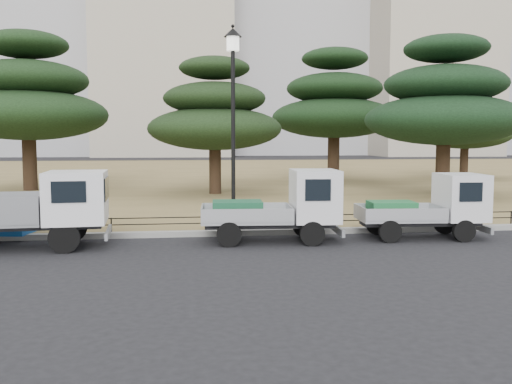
{
  "coord_description": "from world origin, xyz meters",
  "views": [
    {
      "loc": [
        -1.97,
        -13.46,
        2.73
      ],
      "look_at": [
        0.0,
        2.0,
        1.3
      ],
      "focal_mm": 40.0,
      "sensor_mm": 36.0,
      "label": 1
    }
  ],
  "objects": [
    {
      "name": "ground",
      "position": [
        0.0,
        0.0,
        0.0
      ],
      "size": [
        220.0,
        220.0,
        0.0
      ],
      "primitive_type": "plane",
      "color": "black"
    },
    {
      "name": "lawn",
      "position": [
        0.0,
        30.6,
        0.07
      ],
      "size": [
        120.0,
        56.0,
        0.15
      ],
      "primitive_type": "cube",
      "color": "olive",
      "rests_on": "ground"
    },
    {
      "name": "curb",
      "position": [
        0.0,
        2.6,
        0.08
      ],
      "size": [
        120.0,
        0.25,
        0.16
      ],
      "primitive_type": "cube",
      "color": "gray",
      "rests_on": "ground"
    },
    {
      "name": "truck_large",
      "position": [
        -5.86,
        1.33,
        1.07
      ],
      "size": [
        4.53,
        2.03,
        1.93
      ],
      "rotation": [
        0.0,
        0.0,
        0.06
      ],
      "color": "black",
      "rests_on": "ground"
    },
    {
      "name": "truck_kei_front",
      "position": [
        0.63,
        1.51,
        0.96
      ],
      "size": [
        3.72,
        1.77,
        1.93
      ],
      "rotation": [
        0.0,
        0.0,
        -0.06
      ],
      "color": "black",
      "rests_on": "ground"
    },
    {
      "name": "truck_kei_rear",
      "position": [
        4.83,
        1.5,
        0.89
      ],
      "size": [
        3.5,
        1.68,
        1.79
      ],
      "rotation": [
        0.0,
        0.0,
        -0.07
      ],
      "color": "black",
      "rests_on": "ground"
    },
    {
      "name": "street_lamp",
      "position": [
        -0.55,
        2.9,
        4.02
      ],
      "size": [
        0.51,
        0.51,
        5.72
      ],
      "color": "black",
      "rests_on": "lawn"
    },
    {
      "name": "pipe_fence",
      "position": [
        0.0,
        2.75,
        0.44
      ],
      "size": [
        38.0,
        0.04,
        0.4
      ],
      "color": "black",
      "rests_on": "lawn"
    },
    {
      "name": "tarp_pile",
      "position": [
        -6.93,
        2.91,
        0.57
      ],
      "size": [
        1.74,
        1.38,
        1.05
      ],
      "rotation": [
        0.0,
        0.0,
        -0.15
      ],
      "color": "#175AB4",
      "rests_on": "lawn"
    },
    {
      "name": "pine_west_near",
      "position": [
        -9.77,
        16.89,
        4.78
      ],
      "size": [
        8.02,
        8.02,
        8.02
      ],
      "color": "black",
      "rests_on": "lawn"
    },
    {
      "name": "pine_center_left",
      "position": [
        -0.47,
        13.83,
        3.9
      ],
      "size": [
        6.38,
        6.38,
        6.49
      ],
      "color": "black",
      "rests_on": "lawn"
    },
    {
      "name": "pine_center_right",
      "position": [
        7.21,
        20.8,
        4.86
      ],
      "size": [
        7.67,
        7.67,
        8.13
      ],
      "color": "black",
      "rests_on": "lawn"
    },
    {
      "name": "pine_east_near",
      "position": [
        9.89,
        11.49,
        4.36
      ],
      "size": [
        7.22,
        7.22,
        7.29
      ],
      "color": "black",
      "rests_on": "lawn"
    },
    {
      "name": "pine_east_far",
      "position": [
        16.79,
        22.86,
        3.72
      ],
      "size": [
        6.16,
        6.16,
        6.19
      ],
      "color": "black",
      "rests_on": "lawn"
    },
    {
      "name": "tower_east",
      "position": [
        40.0,
        82.0,
        24.0
      ],
      "size": [
        20.0,
        18.0,
        48.0
      ],
      "primitive_type": "cube",
      "color": "#AAA08C",
      "rests_on": "ground"
    }
  ]
}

